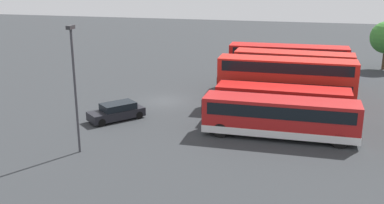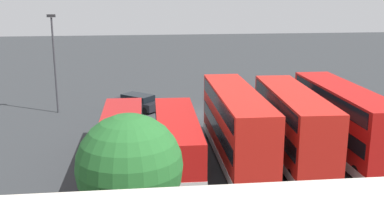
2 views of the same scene
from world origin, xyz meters
TOP-DOWN VIEW (x-y plane):
  - ground_plane at (0.00, 0.00)m, footprint 140.00×140.00m
  - bus_double_decker_near_end at (-7.36, 10.93)m, footprint 2.69×12.01m
  - bus_double_decker_second at (-3.71, 11.57)m, footprint 3.03×11.17m
  - bus_double_decker_third at (-0.18, 11.06)m, footprint 2.68×11.97m
  - bus_single_deck_fourth at (3.60, 10.96)m, footprint 2.82×10.72m
  - bus_single_deck_fifth at (7.10, 10.98)m, footprint 2.73×11.39m
  - box_truck_blue at (-13.67, 13.98)m, footprint 3.52×7.78m
  - car_hatchback_silver at (6.19, -2.34)m, footprint 4.63×4.37m
  - lamp_post_tall at (13.20, -2.16)m, footprint 0.70×0.30m

SIDE VIEW (x-z plane):
  - ground_plane at x=0.00m, z-range 0.00..0.00m
  - car_hatchback_silver at x=6.19m, z-range -0.01..1.42m
  - bus_single_deck_fourth at x=3.60m, z-range 0.15..3.10m
  - bus_single_deck_fifth at x=7.10m, z-range 0.15..3.10m
  - box_truck_blue at x=-13.67m, z-range 0.11..3.31m
  - bus_double_decker_second at x=-3.71m, z-range 0.17..4.72m
  - bus_double_decker_third at x=-0.18m, z-range 0.18..4.73m
  - bus_double_decker_near_end at x=-7.36m, z-range 0.18..4.73m
  - lamp_post_tall at x=13.20m, z-range 0.69..9.33m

